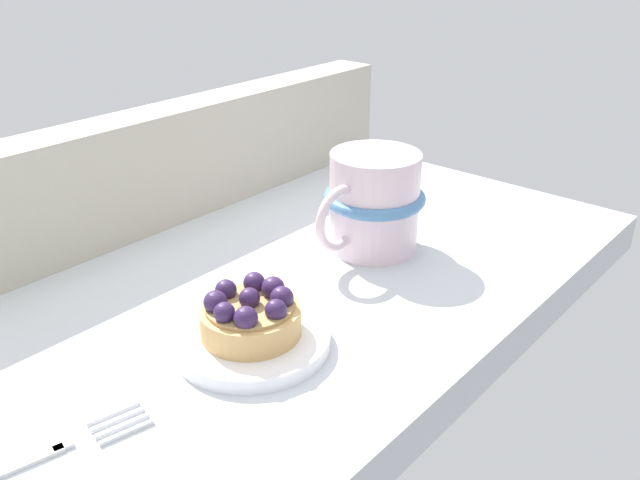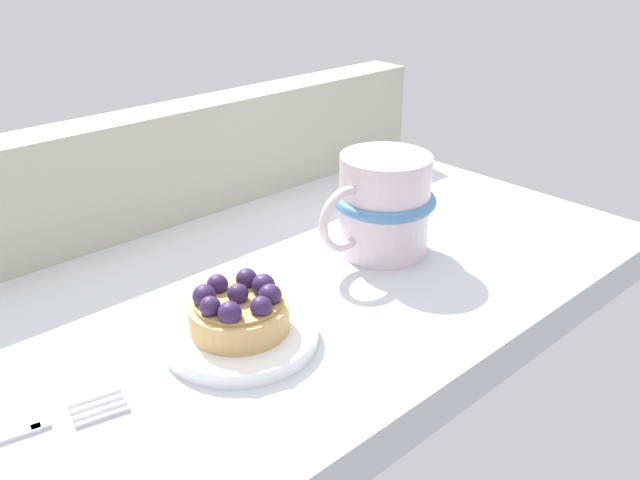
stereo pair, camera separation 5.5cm
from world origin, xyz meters
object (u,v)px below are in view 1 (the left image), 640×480
at_px(dessert_plate, 252,340).
at_px(dessert_fork, 26,460).
at_px(coffee_mug, 373,202).
at_px(raspberry_tart, 250,314).

xyz_separation_m(dessert_plate, dessert_fork, (-0.17, 0.01, -0.00)).
bearing_deg(dessert_fork, coffee_mug, 3.07).
height_order(coffee_mug, dessert_fork, coffee_mug).
height_order(dessert_plate, raspberry_tart, raspberry_tart).
height_order(dessert_plate, dessert_fork, dessert_plate).
distance_m(raspberry_tart, coffee_mug, 0.19).
distance_m(dessert_plate, raspberry_tart, 0.02).
xyz_separation_m(dessert_plate, coffee_mug, (0.19, 0.03, 0.04)).
xyz_separation_m(raspberry_tart, coffee_mug, (0.19, 0.03, 0.02)).
bearing_deg(raspberry_tart, coffee_mug, 9.55).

